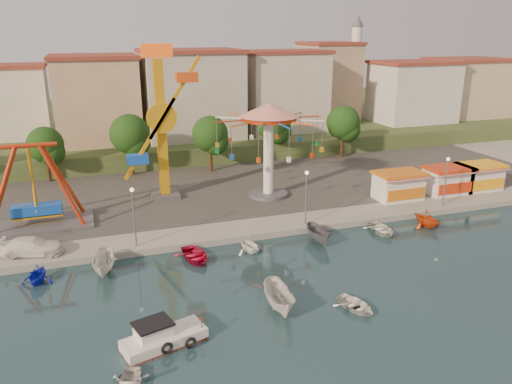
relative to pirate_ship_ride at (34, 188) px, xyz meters
name	(u,v)px	position (x,y,z in m)	size (l,w,h in m)	color
ground	(277,312)	(16.30, -20.86, -4.39)	(200.00, 200.00, 0.00)	#15313A
quay_deck	(152,135)	(16.30, 41.14, -4.09)	(200.00, 100.00, 0.60)	#9E998E
asphalt_pad	(188,183)	(16.30, 9.14, -3.79)	(90.00, 28.00, 0.01)	#4C4944
hill_terrace	(148,124)	(16.30, 46.14, -2.89)	(200.00, 60.00, 3.00)	#384C26
pirate_ship_ride	(34,188)	(0.00, 0.00, 0.00)	(10.00, 5.00, 8.00)	#59595E
kamikaze_tower	(164,127)	(13.10, 4.35, 4.13)	(5.94, 3.10, 16.50)	#59595E
wave_swinger	(269,129)	(23.86, 1.28, 3.80)	(11.60, 11.60, 10.40)	#59595E
booth_left	(398,185)	(37.03, -4.37, -2.23)	(5.40, 3.78, 3.08)	white
booth_mid	(447,180)	(43.53, -4.37, -2.23)	(5.40, 3.78, 3.08)	white
booth_right	(479,176)	(47.93, -4.37, -2.23)	(5.40, 3.78, 3.08)	white
lamp_post_1	(134,219)	(8.30, -7.86, -1.29)	(0.14, 0.14, 5.00)	#59595E
lamp_post_2	(306,199)	(24.30, -7.86, -1.29)	(0.14, 0.14, 5.00)	#59595E
lamp_post_3	(445,183)	(40.30, -7.86, -1.29)	(0.14, 0.14, 5.00)	#59595E
tree_1	(45,145)	(0.30, 15.38, 0.81)	(4.35, 4.35, 6.80)	#382314
tree_2	(130,134)	(10.30, 14.95, 1.52)	(5.02, 5.02, 7.85)	#382314
tree_3	(210,134)	(20.30, 13.50, 1.16)	(4.68, 4.68, 7.32)	#382314
tree_4	(274,124)	(30.30, 16.49, 1.35)	(4.86, 4.86, 7.60)	#382314
tree_5	(343,123)	(40.30, 14.68, 1.31)	(4.83, 4.83, 7.54)	#382314
building_1	(9,111)	(-5.03, 30.52, 2.92)	(12.33, 9.01, 8.63)	silver
building_2	(103,98)	(8.12, 31.10, 4.22)	(11.95, 9.28, 11.23)	tan
building_3	(197,103)	(21.91, 27.94, 3.20)	(12.59, 10.50, 9.20)	beige
building_4	(271,97)	(35.37, 31.34, 3.22)	(10.75, 9.23, 9.24)	beige
building_5	(346,89)	(48.67, 29.47, 4.21)	(12.77, 10.96, 11.21)	tan
building_6	(409,84)	(60.45, 27.91, 4.78)	(8.23, 8.98, 12.36)	silver
building_7	(445,89)	(72.33, 32.84, 2.99)	(11.59, 10.93, 8.76)	beige
minaret	(355,64)	(52.30, 33.14, 8.15)	(2.80, 2.80, 18.00)	silver
cabin_motorboat	(162,339)	(8.30, -22.14, -3.91)	(5.43, 3.24, 1.79)	white
rowboat_a	(356,305)	(21.58, -22.31, -4.07)	(2.26, 3.16, 0.66)	white
skiff	(279,299)	(16.58, -20.65, -3.53)	(1.68, 4.48, 1.73)	silver
van	(32,246)	(-0.05, -6.86, -3.07)	(2.04, 5.02, 1.46)	white
moored_boat_1	(37,274)	(0.54, -11.06, -3.67)	(2.38, 2.76, 1.45)	#1621C4
moored_boat_2	(104,264)	(5.48, -11.06, -3.58)	(1.58, 4.20, 1.62)	silver
moored_boat_3	(195,256)	(12.74, -11.06, -3.99)	(2.81, 3.93, 0.81)	red
moored_boat_4	(250,244)	(17.58, -11.06, -3.66)	(2.40, 2.78, 1.47)	white
moored_boat_5	(319,235)	(24.19, -11.06, -3.66)	(1.43, 3.81, 1.47)	#5A595E
moored_boat_6	(382,229)	(30.79, -11.06, -4.01)	(2.65, 3.71, 0.77)	silver
moored_boat_7	(427,218)	(35.88, -11.06, -3.54)	(2.81, 3.25, 1.71)	#D14712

